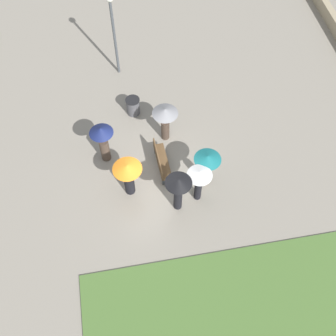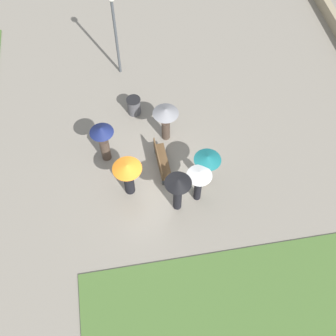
# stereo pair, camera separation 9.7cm
# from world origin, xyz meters

# --- Properties ---
(ground_plane) EXTENTS (90.00, 90.00, 0.00)m
(ground_plane) POSITION_xyz_m (0.00, 0.00, 0.00)
(ground_plane) COLOR gray
(park_bench) EXTENTS (1.77, 0.49, 0.90)m
(park_bench) POSITION_xyz_m (0.57, -0.54, 0.47)
(park_bench) COLOR brown
(park_bench) RESTS_ON ground_plane
(lamp_post) EXTENTS (0.32, 0.32, 4.15)m
(lamp_post) POSITION_xyz_m (6.32, 0.53, 2.69)
(lamp_post) COLOR #474C51
(lamp_post) RESTS_ON ground_plane
(trash_bin) EXTENTS (0.62, 0.62, 0.83)m
(trash_bin) POSITION_xyz_m (3.67, 0.17, 0.42)
(trash_bin) COLOR #4C4C51
(trash_bin) RESTS_ON ground_plane
(crowd_person_orange) EXTENTS (1.10, 1.10, 1.80)m
(crowd_person_orange) POSITION_xyz_m (-0.29, 0.83, 1.25)
(crowd_person_orange) COLOR black
(crowd_person_orange) RESTS_ON ground_plane
(crowd_person_teal) EXTENTS (1.02, 1.02, 1.78)m
(crowd_person_teal) POSITION_xyz_m (-0.39, -2.14, 1.33)
(crowd_person_teal) COLOR #47382D
(crowd_person_teal) RESTS_ON ground_plane
(crowd_person_grey) EXTENTS (1.05, 1.05, 1.80)m
(crowd_person_grey) POSITION_xyz_m (2.08, -0.98, 1.31)
(crowd_person_grey) COLOR #47382D
(crowd_person_grey) RESTS_ON ground_plane
(crowd_person_black) EXTENTS (0.98, 0.98, 1.98)m
(crowd_person_black) POSITION_xyz_m (-1.28, -0.87, 1.43)
(crowd_person_black) COLOR black
(crowd_person_black) RESTS_ON ground_plane
(crowd_person_white) EXTENTS (0.94, 0.94, 1.81)m
(crowd_person_white) POSITION_xyz_m (-1.02, -1.69, 1.32)
(crowd_person_white) COLOR black
(crowd_person_white) RESTS_ON ground_plane
(crowd_person_navy) EXTENTS (0.93, 0.93, 1.96)m
(crowd_person_navy) POSITION_xyz_m (1.44, 1.60, 1.30)
(crowd_person_navy) COLOR #47382D
(crowd_person_navy) RESTS_ON ground_plane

